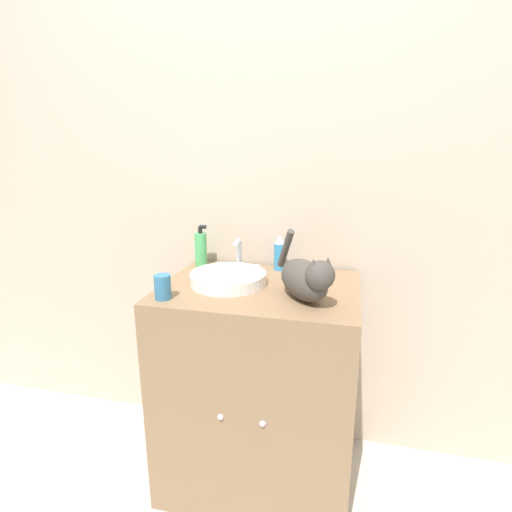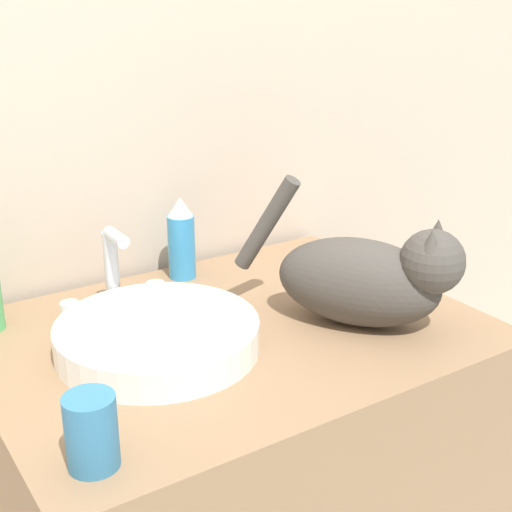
# 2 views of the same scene
# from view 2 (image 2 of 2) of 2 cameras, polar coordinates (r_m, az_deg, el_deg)

# --- Properties ---
(wall_back) EXTENTS (6.00, 0.05, 2.50)m
(wall_back) POSITION_cam_2_polar(r_m,az_deg,el_deg) (1.37, -9.84, 12.58)
(wall_back) COLOR #C6B29E
(wall_back) RESTS_ON ground_plane
(sink_basin) EXTENTS (0.31, 0.31, 0.05)m
(sink_basin) POSITION_cam_2_polar(r_m,az_deg,el_deg) (1.10, -7.88, -6.38)
(sink_basin) COLOR white
(sink_basin) RESTS_ON vanity_cabinet
(faucet) EXTENTS (0.19, 0.08, 0.15)m
(faucet) POSITION_cam_2_polar(r_m,az_deg,el_deg) (1.23, -11.33, -1.79)
(faucet) COLOR silver
(faucet) RESTS_ON vanity_cabinet
(cat) EXTENTS (0.27, 0.36, 0.24)m
(cat) POSITION_cam_2_polar(r_m,az_deg,el_deg) (1.16, 9.02, -1.64)
(cat) COLOR #47423D
(cat) RESTS_ON vanity_cabinet
(spray_bottle) EXTENTS (0.05, 0.05, 0.16)m
(spray_bottle) POSITION_cam_2_polar(r_m,az_deg,el_deg) (1.35, -5.99, 1.35)
(spray_bottle) COLOR #338CCC
(spray_bottle) RESTS_ON vanity_cabinet
(cup) EXTENTS (0.06, 0.06, 0.09)m
(cup) POSITION_cam_2_polar(r_m,az_deg,el_deg) (0.86, -13.03, -13.54)
(cup) COLOR teal
(cup) RESTS_ON vanity_cabinet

